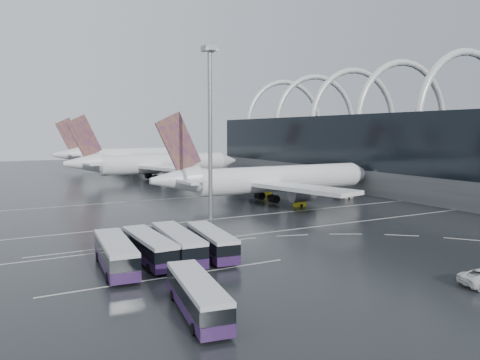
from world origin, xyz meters
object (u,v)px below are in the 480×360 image
airliner_gate_b (155,164)px  gse_cart_belly_e (267,194)px  bus_row_near_a (115,253)px  floodlight_mast (210,112)px  bus_row_near_c (178,244)px  bus_row_far_b (197,295)px  gse_cart_belly_d (347,196)px  airliner_gate_c (124,156)px  gse_cart_belly_b (298,194)px  bus_row_near_d (212,242)px  airliner_main (271,180)px  gse_cart_belly_a (300,203)px  bus_row_near_b (149,247)px

airliner_gate_b → gse_cart_belly_e: 51.16m
bus_row_near_a → floodlight_mast: size_ratio=0.46×
bus_row_near_c → bus_row_near_a: bearing=100.5°
airliner_gate_b → gse_cart_belly_e: (11.41, -49.66, -4.57)m
bus_row_far_b → gse_cart_belly_d: 75.63m
airliner_gate_c → floodlight_mast: 122.95m
bus_row_near_a → bus_row_near_c: bearing=-78.4°
airliner_gate_b → bus_row_near_c: bearing=-112.4°
floodlight_mast → gse_cart_belly_d: floodlight_mast is taller
floodlight_mast → gse_cart_belly_e: 36.12m
bus_row_far_b → gse_cart_belly_b: bearing=-33.6°
bus_row_near_d → bus_row_far_b: (-9.19, -16.93, -0.07)m
gse_cart_belly_e → bus_row_near_a: bearing=-137.6°
bus_row_near_c → gse_cart_belly_b: bus_row_near_c is taller
airliner_main → gse_cart_belly_a: bearing=-78.2°
bus_row_near_c → gse_cart_belly_b: (45.35, 38.18, -1.27)m
bus_row_near_c → gse_cart_belly_d: 61.72m
gse_cart_belly_b → gse_cart_belly_d: gse_cart_belly_d is taller
bus_row_near_b → floodlight_mast: floodlight_mast is taller
bus_row_near_a → floodlight_mast: floodlight_mast is taller
airliner_gate_b → gse_cart_belly_e: size_ratio=27.60×
bus_row_near_d → gse_cart_belly_d: bus_row_near_d is taller
gse_cart_belly_a → floodlight_mast: bearing=-169.1°
floodlight_mast → gse_cart_belly_a: (22.60, 4.35, -18.47)m
gse_cart_belly_a → bus_row_far_b: bearing=-133.9°
airliner_gate_b → bus_row_near_d: airliner_gate_b is taller
gse_cart_belly_b → gse_cart_belly_e: bearing=155.7°
airliner_gate_c → bus_row_near_a: (-38.11, -143.69, -3.39)m
gse_cart_belly_d → bus_row_near_a: bearing=-153.1°
gse_cart_belly_d → airliner_gate_b: bearing=113.8°
floodlight_mast → gse_cart_belly_d: (39.31, 8.66, -18.47)m
bus_row_near_b → bus_row_near_c: (3.57, -0.26, 0.07)m
airliner_main → bus_row_near_a: (-43.02, -35.37, -3.03)m
airliner_main → bus_row_near_a: bearing=-141.6°
airliner_main → bus_row_near_b: size_ratio=4.31×
airliner_main → floodlight_mast: (-20.67, -12.82, 14.22)m
bus_row_near_d → gse_cart_belly_d: (49.40, 30.87, -1.10)m
gse_cart_belly_a → bus_row_near_c: bearing=-145.0°
bus_row_near_a → gse_cart_belly_a: 52.39m
gse_cart_belly_b → gse_cart_belly_e: (-6.98, 3.15, -0.03)m
airliner_gate_b → gse_cart_belly_b: (18.40, -52.81, -4.54)m
floodlight_mast → gse_cart_belly_a: size_ratio=12.57×
gse_cart_belly_b → gse_cart_belly_a: bearing=-124.2°
bus_row_far_b → gse_cart_belly_e: bearing=-27.8°
gse_cart_belly_a → gse_cart_belly_d: 17.26m
airliner_main → gse_cart_belly_e: (3.25, 6.88, -4.32)m
bus_row_near_d → gse_cart_belly_b: bearing=-39.9°
airliner_main → bus_row_near_c: size_ratio=4.09×
bus_row_near_d → airliner_main: bearing=-34.6°
bus_row_near_c → gse_cart_belly_b: bearing=-46.1°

